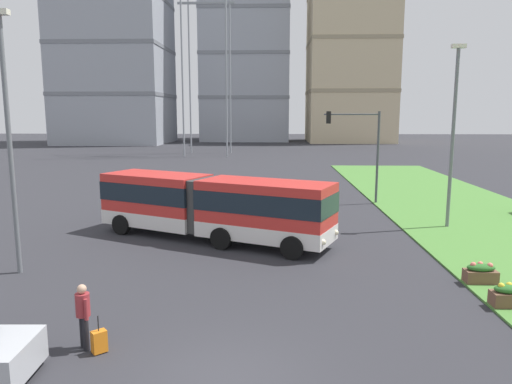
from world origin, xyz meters
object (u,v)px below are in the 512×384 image
at_px(car_white_van, 154,201).
at_px(apartment_tower_westcentre, 246,38).
at_px(flower_planter_1, 510,295).
at_px(flower_planter_2, 481,273).
at_px(articulated_bus, 212,206).
at_px(rolling_suitcase, 99,341).
at_px(pedestrian_crossing, 83,312).
at_px(apartment_tower_centre, 351,44).
at_px(streetlight_left, 9,134).
at_px(traffic_light_far_right, 360,141).
at_px(streetlight_median, 453,130).
at_px(apartment_tower_west, 113,26).

relative_size(car_white_van, apartment_tower_westcentre, 0.10).
xyz_separation_m(flower_planter_1, flower_planter_2, (0.00, 2.11, 0.00)).
xyz_separation_m(articulated_bus, rolling_suitcase, (-1.51, -11.15, -1.34)).
relative_size(pedestrian_crossing, apartment_tower_centre, 0.04).
distance_m(car_white_van, streetlight_left, 12.36).
bearing_deg(streetlight_left, articulated_bus, 37.01).
bearing_deg(traffic_light_far_right, articulated_bus, -131.99).
bearing_deg(car_white_van, streetlight_median, -11.51).
bearing_deg(streetlight_left, traffic_light_far_right, 43.68).
distance_m(traffic_light_far_right, apartment_tower_westcentre, 80.08).
bearing_deg(streetlight_median, apartment_tower_centre, 84.99).
xyz_separation_m(flower_planter_2, traffic_light_far_right, (-1.57, 15.48, 3.77)).
xyz_separation_m(car_white_van, streetlight_left, (-2.46, -11.25, 4.50)).
relative_size(articulated_bus, apartment_tower_westcentre, 0.26).
height_order(pedestrian_crossing, apartment_tower_westcentre, apartment_tower_westcentre).
bearing_deg(pedestrian_crossing, articulated_bus, 79.86).
bearing_deg(streetlight_median, traffic_light_far_right, 116.81).
xyz_separation_m(rolling_suitcase, streetlight_left, (-5.24, 6.06, 4.94)).
bearing_deg(articulated_bus, apartment_tower_west, 110.70).
relative_size(flower_planter_1, apartment_tower_westcentre, 0.02).
bearing_deg(flower_planter_1, streetlight_median, 79.96).
relative_size(apartment_tower_west, apartment_tower_centre, 1.14).
relative_size(flower_planter_2, apartment_tower_centre, 0.03).
distance_m(car_white_van, flower_planter_2, 18.85).
height_order(articulated_bus, flower_planter_1, articulated_bus).
height_order(car_white_van, streetlight_left, streetlight_left).
bearing_deg(rolling_suitcase, streetlight_left, 130.83).
bearing_deg(apartment_tower_west, rolling_suitcase, -72.71).
relative_size(rolling_suitcase, streetlight_median, 0.10).
xyz_separation_m(streetlight_left, apartment_tower_centre, (25.74, 85.84, 14.69)).
bearing_deg(apartment_tower_west, apartment_tower_centre, 7.23).
relative_size(flower_planter_2, streetlight_left, 0.11).
bearing_deg(traffic_light_far_right, flower_planter_2, -84.22).
height_order(streetlight_left, apartment_tower_centre, apartment_tower_centre).
distance_m(car_white_van, apartment_tower_west, 75.93).
height_order(streetlight_left, apartment_tower_west, apartment_tower_west).
xyz_separation_m(traffic_light_far_right, apartment_tower_west, (-36.95, 65.09, 18.60)).
bearing_deg(traffic_light_far_right, apartment_tower_westcentre, 98.56).
bearing_deg(apartment_tower_westcentre, car_white_van, -90.98).
bearing_deg(traffic_light_far_right, flower_planter_1, -84.91).
distance_m(streetlight_left, streetlight_median, 20.50).
distance_m(articulated_bus, car_white_van, 7.56).
bearing_deg(streetlight_left, apartment_tower_westcentre, 87.61).
bearing_deg(articulated_bus, car_white_van, 124.82).
xyz_separation_m(flower_planter_1, streetlight_median, (1.90, 10.73, 4.73)).
relative_size(apartment_tower_westcentre, apartment_tower_centre, 1.11).
distance_m(articulated_bus, pedestrian_crossing, 11.14).
distance_m(articulated_bus, apartment_tower_west, 82.67).
bearing_deg(car_white_van, apartment_tower_westcentre, 89.02).
distance_m(streetlight_left, apartment_tower_west, 84.53).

